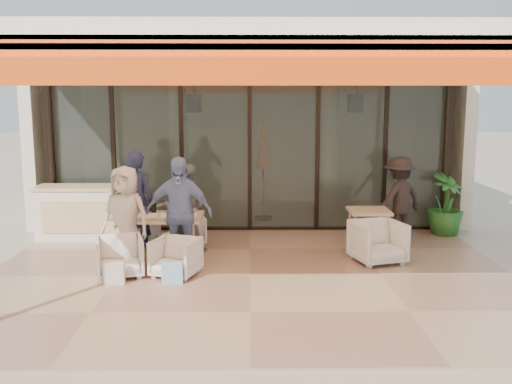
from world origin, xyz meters
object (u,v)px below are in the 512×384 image
at_px(diner_grey, 185,208).
at_px(potted_palm, 446,205).
at_px(chair_far_left, 143,228).
at_px(host_counter, 87,212).
at_px(diner_navy, 137,202).
at_px(standing_woman, 399,199).
at_px(chair_near_right, 176,256).
at_px(diner_cream, 126,217).
at_px(diner_periwinkle, 179,212).
at_px(side_chair, 378,240).
at_px(chair_near_left, 120,255).
at_px(side_table, 369,216).
at_px(dining_table, 157,219).
at_px(chair_far_right, 189,229).

xyz_separation_m(diner_grey, potted_palm, (4.95, 1.15, -0.17)).
bearing_deg(chair_far_left, potted_palm, 174.99).
relative_size(host_counter, diner_navy, 1.03).
bearing_deg(standing_woman, diner_grey, -19.21).
bearing_deg(chair_near_right, diner_cream, 167.49).
bearing_deg(standing_woman, diner_periwinkle, -7.15).
xyz_separation_m(host_counter, side_chair, (5.17, -1.61, -0.14)).
distance_m(chair_near_left, chair_near_right, 0.84).
bearing_deg(side_chair, side_table, 73.76).
bearing_deg(chair_far_left, side_chair, 151.66).
bearing_deg(chair_near_right, side_chair, 30.06).
distance_m(side_chair, standing_woman, 1.67).
relative_size(host_counter, chair_near_right, 2.83).
xyz_separation_m(chair_near_right, standing_woman, (3.91, 2.13, 0.48)).
distance_m(diner_grey, potted_palm, 5.08).
bearing_deg(host_counter, diner_grey, -24.12).
bearing_deg(standing_woman, chair_far_left, -27.01).
bearing_deg(side_table, diner_navy, -179.72).
distance_m(side_table, standing_woman, 1.01).
bearing_deg(diner_cream, diner_grey, 62.81).
bearing_deg(diner_periwinkle, chair_near_left, -146.04).
bearing_deg(dining_table, side_chair, -4.52).
bearing_deg(standing_woman, side_table, 15.26).
height_order(dining_table, chair_near_left, dining_table).
distance_m(host_counter, chair_far_right, 2.01).
xyz_separation_m(chair_far_right, diner_cream, (-0.84, -1.40, 0.52)).
distance_m(chair_far_right, potted_palm, 5.00).
relative_size(diner_cream, side_table, 2.18).
xyz_separation_m(chair_near_left, side_table, (4.04, 1.42, 0.29)).
relative_size(diner_periwinkle, potted_palm, 1.46).
distance_m(host_counter, side_chair, 5.41).
relative_size(dining_table, diner_grey, 0.97).
distance_m(host_counter, chair_near_left, 2.55).
distance_m(chair_far_left, side_chair, 4.23).
bearing_deg(chair_far_right, chair_near_left, 53.46).
xyz_separation_m(chair_far_left, diner_periwinkle, (0.84, -1.40, 0.57)).
distance_m(chair_far_right, side_chair, 3.43).
bearing_deg(standing_woman, chair_near_left, -5.62).
bearing_deg(side_chair, chair_far_right, 142.75).
relative_size(chair_near_left, side_chair, 0.89).
xyz_separation_m(side_chair, standing_woman, (0.71, 1.46, 0.42)).
distance_m(host_counter, standing_woman, 5.88).
height_order(chair_far_right, chair_near_left, chair_near_left).
height_order(diner_navy, standing_woman, diner_navy).
relative_size(chair_near_right, potted_palm, 0.54).
height_order(host_counter, standing_woman, standing_woman).
height_order(diner_cream, side_table, diner_cream).
bearing_deg(diner_cream, chair_near_left, -74.16).
height_order(diner_navy, diner_cream, diner_navy).
bearing_deg(chair_far_right, host_counter, -23.62).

